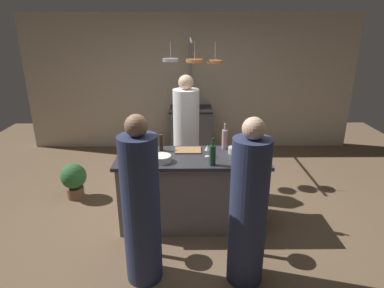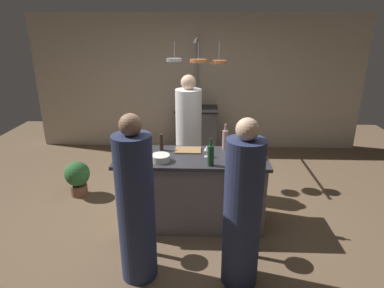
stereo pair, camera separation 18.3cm
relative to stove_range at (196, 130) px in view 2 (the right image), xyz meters
name	(u,v)px [view 2 (the right image)]	position (x,y,z in m)	size (l,w,h in m)	color
ground_plane	(192,221)	(0.00, -2.45, -0.45)	(9.00, 9.00, 0.00)	brown
back_wall	(197,83)	(0.00, 0.40, 0.85)	(6.40, 0.16, 2.60)	#BCAD99
kitchen_island	(192,190)	(0.00, -2.45, 0.01)	(1.80, 0.72, 0.90)	slate
stove_range	(196,130)	(0.00, 0.00, 0.00)	(0.80, 0.64, 0.89)	#47474C
chef	(189,140)	(-0.08, -1.60, 0.36)	(0.37, 0.37, 1.74)	white
bar_stool_left	(138,222)	(-0.55, -3.07, -0.07)	(0.28, 0.28, 0.68)	#4C4C51
guest_left	(136,207)	(-0.48, -3.42, 0.33)	(0.35, 0.35, 1.67)	#262D4C
bar_stool_right	(241,224)	(0.55, -3.07, -0.07)	(0.28, 0.28, 0.68)	#4C4C51
guest_right	(242,212)	(0.50, -3.46, 0.32)	(0.35, 0.35, 1.65)	#262D4C
overhead_pot_rack	(197,70)	(0.02, -0.64, 1.23)	(0.88, 1.57, 2.17)	gray
potted_plant	(78,176)	(-1.69, -1.81, -0.15)	(0.36, 0.36, 0.52)	brown
cutting_board	(188,150)	(-0.05, -2.28, 0.46)	(0.32, 0.22, 0.02)	#997047
pepper_mill	(161,142)	(-0.38, -2.26, 0.56)	(0.05, 0.05, 0.21)	#382319
wine_bottle_dark	(256,148)	(0.75, -2.48, 0.57)	(0.07, 0.07, 0.31)	black
wine_bottle_green	(211,155)	(0.22, -2.71, 0.58)	(0.07, 0.07, 0.32)	#193D23
wine_bottle_rose	(225,139)	(0.41, -2.19, 0.58)	(0.07, 0.07, 0.33)	#B78C8E
wine_glass_by_chef	(207,148)	(0.18, -2.46, 0.56)	(0.07, 0.07, 0.15)	silver
wine_glass_near_left_guest	(139,142)	(-0.66, -2.27, 0.56)	(0.07, 0.07, 0.15)	silver
wine_glass_near_right_guest	(134,144)	(-0.71, -2.35, 0.56)	(0.07, 0.07, 0.15)	silver
mixing_bowl_wooden	(133,155)	(-0.69, -2.51, 0.48)	(0.16, 0.16, 0.06)	brown
mixing_bowl_ceramic	(160,158)	(-0.35, -2.62, 0.49)	(0.22, 0.22, 0.08)	silver
mixing_bowl_steel	(234,151)	(0.52, -2.36, 0.49)	(0.15, 0.15, 0.08)	#B7B7BC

